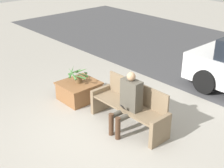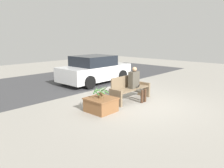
% 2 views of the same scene
% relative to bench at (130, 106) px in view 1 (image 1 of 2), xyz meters
% --- Properties ---
extents(ground_plane, '(30.00, 30.00, 0.00)m').
position_rel_bench_xyz_m(ground_plane, '(-0.20, -0.63, -0.44)').
color(ground_plane, '#9E998E').
extents(bench, '(1.84, 0.55, 0.93)m').
position_rel_bench_xyz_m(bench, '(0.00, 0.00, 0.00)').
color(bench, '#7A664C').
rests_on(bench, ground_plane).
extents(person_seated, '(0.43, 0.62, 1.28)m').
position_rel_bench_xyz_m(person_seated, '(0.12, -0.19, 0.26)').
color(person_seated, '#4C473D').
rests_on(person_seated, ground_plane).
extents(planter_box, '(0.84, 0.90, 0.45)m').
position_rel_bench_xyz_m(planter_box, '(-1.65, -0.11, -0.19)').
color(planter_box, brown).
rests_on(planter_box, ground_plane).
extents(potted_plant, '(0.53, 0.54, 0.40)m').
position_rel_bench_xyz_m(potted_plant, '(-1.65, -0.12, 0.21)').
color(potted_plant, brown).
rests_on(potted_plant, planter_box).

